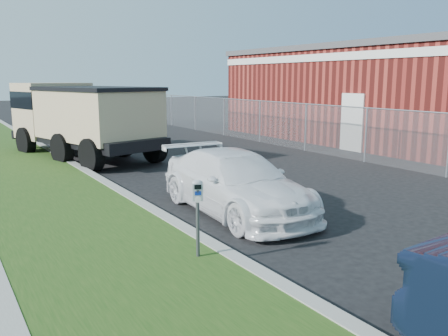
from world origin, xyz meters
TOP-DOWN VIEW (x-y plane):
  - ground at (0.00, 0.00)m, footprint 120.00×120.00m
  - chainlink_fence at (6.00, 7.00)m, footprint 0.06×30.06m
  - brick_building at (12.00, 8.00)m, footprint 9.20×14.20m
  - parking_meter at (-3.05, -0.94)m, footprint 0.19×0.16m
  - white_wagon at (-1.03, 1.15)m, footprint 1.91×4.41m
  - dump_truck at (-1.82, 9.91)m, footprint 3.98×7.01m

SIDE VIEW (x-z plane):
  - ground at x=0.00m, z-range 0.00..0.00m
  - white_wagon at x=-1.03m, z-range 0.00..1.26m
  - parking_meter at x=-3.05m, z-range 0.38..1.56m
  - chainlink_fence at x=6.00m, z-range -13.74..16.26m
  - dump_truck at x=-1.82m, z-range 0.16..2.76m
  - brick_building at x=12.00m, z-range 0.04..4.21m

